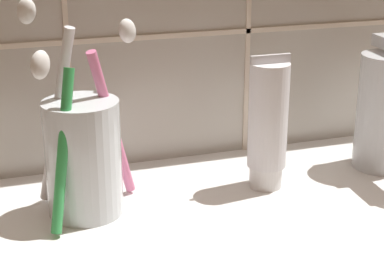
{
  "coord_description": "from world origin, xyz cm",
  "views": [
    {
      "loc": [
        -24.8,
        -46.55,
        28.02
      ],
      "look_at": [
        -8.62,
        2.16,
        9.22
      ],
      "focal_mm": 60.0,
      "sensor_mm": 36.0,
      "label": 1
    }
  ],
  "objects": [
    {
      "name": "sink_counter",
      "position": [
        0.0,
        0.0,
        1.0
      ],
      "size": [
        75.54,
        31.47,
        2.0
      ],
      "primitive_type": "cube",
      "color": "white",
      "rests_on": "ground"
    },
    {
      "name": "toothbrush_cup",
      "position": [
        -17.53,
        5.46,
        7.65
      ],
      "size": [
        10.93,
        9.94,
        18.78
      ],
      "color": "silver",
      "rests_on": "sink_counter"
    },
    {
      "name": "toothpaste_tube",
      "position": [
        -0.16,
        5.41,
        8.43
      ],
      "size": [
        3.92,
        3.73,
        13.05
      ],
      "color": "white",
      "rests_on": "sink_counter"
    }
  ]
}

